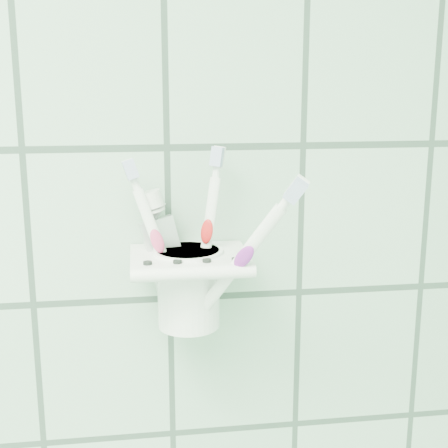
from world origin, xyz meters
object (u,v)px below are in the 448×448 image
cup (189,284)px  toothbrush_pink (186,239)px  toothbrush_orange (191,230)px  toothpaste_tube (180,243)px  holder_bracket (189,261)px  toothbrush_blue (196,234)px

cup → toothbrush_pink: toothbrush_pink is taller
toothbrush_orange → toothpaste_tube: size_ratio=1.30×
toothbrush_orange → toothpaste_tube: 0.04m
toothpaste_tube → holder_bracket: bearing=-76.4°
cup → toothbrush_blue: toothbrush_blue is taller
holder_bracket → toothbrush_orange: size_ratio=0.64×
toothbrush_orange → holder_bracket: bearing=108.0°
toothpaste_tube → cup: bearing=-73.0°
toothbrush_blue → toothbrush_orange: bearing=-85.0°
cup → toothbrush_orange: (0.00, -0.02, 0.06)m
toothbrush_blue → toothpaste_tube: 0.03m
toothbrush_orange → toothbrush_blue: bearing=82.7°
cup → toothpaste_tube: (-0.01, 0.01, 0.04)m
toothbrush_pink → toothbrush_blue: size_ratio=0.98×
holder_bracket → toothbrush_pink: bearing=-110.3°
holder_bracket → toothbrush_orange: 0.04m
cup → toothbrush_blue: 0.06m
holder_bracket → cup: bearing=103.8°
holder_bracket → toothpaste_tube: bearing=117.1°
toothbrush_pink → toothbrush_blue: 0.02m
toothbrush_pink → toothbrush_blue: (0.01, 0.01, 0.00)m
cup → toothbrush_orange: toothbrush_orange is taller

